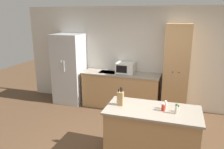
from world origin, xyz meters
TOP-DOWN VIEW (x-y plane):
  - wall_back at (0.00, 2.33)m, footprint 7.20×0.06m
  - refrigerator at (-2.23, 1.96)m, footprint 0.77×0.69m
  - back_counter at (-0.77, 2.01)m, footprint 2.01×0.62m
  - pantry_cabinet at (0.59, 2.00)m, footprint 0.57×0.63m
  - kitchen_island at (0.30, 0.05)m, footprint 1.52×0.77m
  - microwave at (-0.67, 2.09)m, footprint 0.46×0.39m
  - knife_block at (-0.25, 0.05)m, footprint 0.10×0.09m
  - spice_bottle_tall_dark at (0.66, -0.01)m, footprint 0.04×0.04m
  - spice_bottle_short_red at (0.69, 0.07)m, footprint 0.05×0.05m
  - spice_bottle_amber_oil at (0.46, 0.04)m, footprint 0.06×0.06m
  - spice_bottle_green_herb at (0.49, 0.12)m, footprint 0.05×0.05m

SIDE VIEW (x-z plane):
  - kitchen_island at x=0.30m, z-range 0.00..0.92m
  - back_counter at x=-0.77m, z-range 0.00..0.94m
  - refrigerator at x=-2.23m, z-range 0.00..1.90m
  - spice_bottle_short_red at x=0.69m, z-range 0.91..1.02m
  - spice_bottle_amber_oil at x=0.46m, z-range 0.91..1.04m
  - spice_bottle_green_herb at x=0.49m, z-range 0.91..1.05m
  - spice_bottle_tall_dark at x=0.66m, z-range 0.91..1.07m
  - knife_block at x=-0.25m, z-range 0.88..1.20m
  - microwave at x=-0.67m, z-range 0.93..1.20m
  - pantry_cabinet at x=0.59m, z-range 0.00..2.20m
  - wall_back at x=0.00m, z-range 0.00..2.60m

